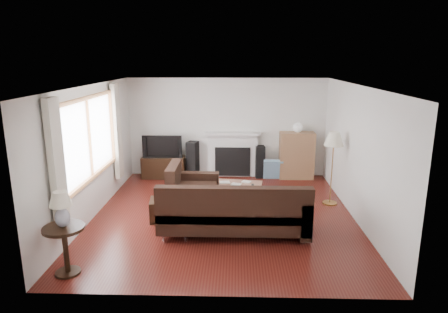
{
  "coord_description": "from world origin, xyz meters",
  "views": [
    {
      "loc": [
        0.24,
        -7.3,
        3.0
      ],
      "look_at": [
        0.0,
        0.3,
        1.1
      ],
      "focal_mm": 32.0,
      "sensor_mm": 36.0,
      "label": 1
    }
  ],
  "objects_px": {
    "floor_lamp": "(332,169)",
    "coffee_table": "(236,193)",
    "tv_stand": "(164,167)",
    "sectional_sofa": "(234,208)",
    "side_table": "(66,250)",
    "bookshelf": "(297,155)"
  },
  "relations": [
    {
      "from": "coffee_table",
      "to": "floor_lamp",
      "type": "distance_m",
      "value": 2.05
    },
    {
      "from": "sectional_sofa",
      "to": "floor_lamp",
      "type": "xyz_separation_m",
      "value": [
        2.01,
        1.48,
        0.32
      ]
    },
    {
      "from": "tv_stand",
      "to": "sectional_sofa",
      "type": "relative_size",
      "value": 0.39
    },
    {
      "from": "coffee_table",
      "to": "side_table",
      "type": "xyz_separation_m",
      "value": [
        -2.39,
        -2.95,
        0.15
      ]
    },
    {
      "from": "sectional_sofa",
      "to": "floor_lamp",
      "type": "height_order",
      "value": "floor_lamp"
    },
    {
      "from": "sectional_sofa",
      "to": "tv_stand",
      "type": "bearing_deg",
      "value": 118.98
    },
    {
      "from": "tv_stand",
      "to": "floor_lamp",
      "type": "xyz_separation_m",
      "value": [
        3.83,
        -1.8,
        0.5
      ]
    },
    {
      "from": "sectional_sofa",
      "to": "side_table",
      "type": "xyz_separation_m",
      "value": [
        -2.36,
        -1.45,
        -0.09
      ]
    },
    {
      "from": "sectional_sofa",
      "to": "side_table",
      "type": "relative_size",
      "value": 3.89
    },
    {
      "from": "tv_stand",
      "to": "bookshelf",
      "type": "height_order",
      "value": "bookshelf"
    },
    {
      "from": "bookshelf",
      "to": "floor_lamp",
      "type": "height_order",
      "value": "floor_lamp"
    },
    {
      "from": "sectional_sofa",
      "to": "side_table",
      "type": "height_order",
      "value": "sectional_sofa"
    },
    {
      "from": "coffee_table",
      "to": "side_table",
      "type": "bearing_deg",
      "value": -121.32
    },
    {
      "from": "bookshelf",
      "to": "coffee_table",
      "type": "height_order",
      "value": "bookshelf"
    },
    {
      "from": "floor_lamp",
      "to": "coffee_table",
      "type": "bearing_deg",
      "value": 179.18
    },
    {
      "from": "sectional_sofa",
      "to": "coffee_table",
      "type": "relative_size",
      "value": 2.6
    },
    {
      "from": "side_table",
      "to": "sectional_sofa",
      "type": "bearing_deg",
      "value": 31.55
    },
    {
      "from": "bookshelf",
      "to": "coffee_table",
      "type": "relative_size",
      "value": 1.1
    },
    {
      "from": "coffee_table",
      "to": "side_table",
      "type": "distance_m",
      "value": 3.8
    },
    {
      "from": "coffee_table",
      "to": "tv_stand",
      "type": "bearing_deg",
      "value": 143.99
    },
    {
      "from": "bookshelf",
      "to": "floor_lamp",
      "type": "distance_m",
      "value": 1.9
    },
    {
      "from": "sectional_sofa",
      "to": "floor_lamp",
      "type": "bearing_deg",
      "value": 36.33
    }
  ]
}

